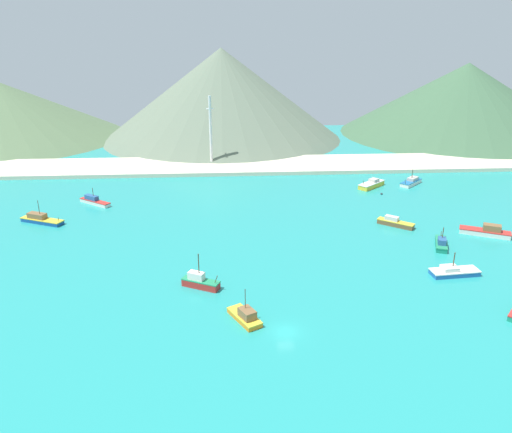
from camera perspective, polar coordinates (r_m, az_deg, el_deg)
The scene contains 16 objects.
ground at distance 104.15m, azimuth 1.50°, elevation -4.00°, with size 260.00×280.00×0.50m.
fishing_boat_0 at distance 122.41m, azimuth 25.09°, elevation -1.56°, with size 10.86×7.21×2.66m.
fishing_boat_1 at distance 80.00m, azimuth -1.24°, elevation -11.43°, with size 5.67×7.40×5.70m.
fishing_boat_2 at distance 148.64m, azimuth 13.22°, elevation 3.65°, with size 9.18×8.64×3.02m.
fishing_boat_3 at distance 89.83m, azimuth -6.51°, elevation -7.50°, with size 7.19×4.90×6.59m.
fishing_boat_4 at distance 120.66m, azimuth 15.76°, elevation -0.68°, with size 8.03×6.81×2.23m.
fishing_boat_5 at distance 137.50m, azimuth -18.20°, elevation 1.71°, with size 9.20×7.48×4.43m.
fishing_boat_7 at distance 100.81m, azimuth 21.89°, elevation -5.93°, with size 9.39×3.88×4.67m.
fishing_boat_8 at distance 154.32m, azimuth 17.50°, elevation 3.84°, with size 8.21×8.09×4.54m.
fishing_boat_9 at distance 112.27m, azimuth 20.63°, elevation -2.92°, with size 4.79×7.94×4.56m.
fishing_boat_12 at distance 128.78m, azimuth -23.61°, elevation -0.30°, with size 11.18×6.80×5.61m.
buoy_0 at distance 142.95m, azimuth 14.31°, elevation 2.54°, with size 0.65×0.65×0.65m.
beach_strip at distance 166.38m, azimuth -0.47°, elevation 5.95°, with size 247.00×21.63×1.20m, color beige.
hill_central at distance 210.42m, azimuth -3.97°, elevation 13.96°, with size 99.12×99.12×36.42m.
hill_east at distance 235.20m, azimuth 22.93°, elevation 12.37°, with size 103.43×103.43×30.12m.
radio_tower at distance 165.46m, azimuth -5.27°, elevation 9.81°, with size 2.34×1.87×23.38m.
Camera 1 is at (-8.49, -64.04, 43.69)m, focal length 34.61 mm.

